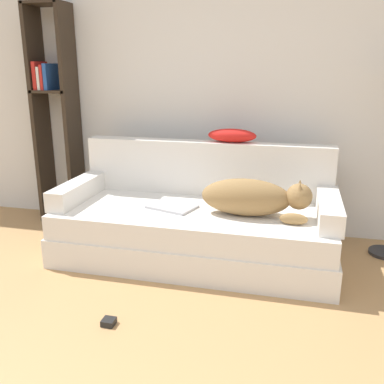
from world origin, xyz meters
TOP-DOWN VIEW (x-y plane):
  - wall_back at (0.00, 2.64)m, footprint 7.72×0.06m
  - couch at (0.08, 1.91)m, footprint 2.01×0.91m
  - couch_backrest at (0.08, 2.30)m, footprint 1.97×0.15m
  - couch_arm_left at (-0.85, 1.91)m, footprint 0.15×0.72m
  - couch_arm_right at (1.01, 1.91)m, footprint 0.15×0.72m
  - dog at (0.51, 1.85)m, footprint 0.75×0.28m
  - laptop at (-0.08, 1.88)m, footprint 0.38×0.32m
  - throw_pillow at (0.28, 2.31)m, footprint 0.38×0.15m
  - bookshelf at (-1.33, 2.46)m, footprint 0.35×0.26m
  - power_adapter at (-0.18, 0.94)m, footprint 0.07×0.07m

SIDE VIEW (x-z plane):
  - power_adapter at x=-0.18m, z-range 0.00..0.04m
  - couch at x=0.08m, z-range 0.00..0.39m
  - laptop at x=-0.08m, z-range 0.39..0.41m
  - couch_arm_left at x=-0.85m, z-range 0.39..0.54m
  - couch_arm_right at x=1.01m, z-range 0.39..0.54m
  - dog at x=0.51m, z-range 0.39..0.66m
  - couch_backrest at x=0.08m, z-range 0.39..0.82m
  - throw_pillow at x=0.28m, z-range 0.82..0.92m
  - bookshelf at x=-1.33m, z-range 0.09..1.99m
  - wall_back at x=0.00m, z-range 0.00..2.70m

